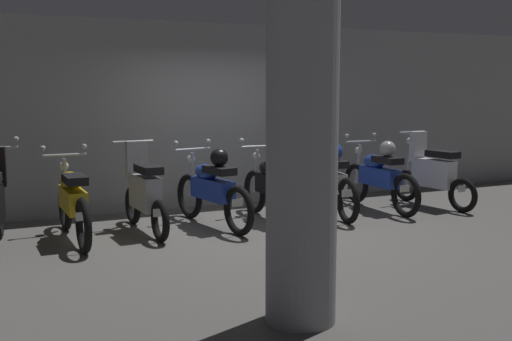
{
  "coord_description": "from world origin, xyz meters",
  "views": [
    {
      "loc": [
        -3.45,
        -7.33,
        1.91
      ],
      "look_at": [
        0.14,
        0.41,
        0.75
      ],
      "focal_mm": 43.99,
      "sensor_mm": 36.0,
      "label": 1
    }
  ],
  "objects_px": {
    "motorbike_slot_4": "(274,184)",
    "motorbike_slot_5": "(328,180)",
    "support_pillar": "(302,146)",
    "motorbike_slot_6": "(379,176)",
    "motorbike_slot_1": "(73,201)",
    "motorbike_slot_7": "(432,174)",
    "motorbike_slot_3": "(212,188)",
    "motorbike_slot_2": "(144,192)"
  },
  "relations": [
    {
      "from": "motorbike_slot_2",
      "to": "motorbike_slot_6",
      "type": "xyz_separation_m",
      "value": [
        3.69,
        -0.04,
        0.0
      ]
    },
    {
      "from": "motorbike_slot_6",
      "to": "motorbike_slot_7",
      "type": "relative_size",
      "value": 1.16
    },
    {
      "from": "support_pillar",
      "to": "motorbike_slot_6",
      "type": "bearing_deg",
      "value": 46.79
    },
    {
      "from": "motorbike_slot_1",
      "to": "motorbike_slot_5",
      "type": "xyz_separation_m",
      "value": [
        3.69,
        0.02,
        0.04
      ]
    },
    {
      "from": "motorbike_slot_3",
      "to": "motorbike_slot_7",
      "type": "relative_size",
      "value": 1.16
    },
    {
      "from": "motorbike_slot_2",
      "to": "motorbike_slot_3",
      "type": "relative_size",
      "value": 0.87
    },
    {
      "from": "motorbike_slot_7",
      "to": "support_pillar",
      "type": "height_order",
      "value": "support_pillar"
    },
    {
      "from": "motorbike_slot_2",
      "to": "motorbike_slot_6",
      "type": "height_order",
      "value": "motorbike_slot_2"
    },
    {
      "from": "motorbike_slot_2",
      "to": "support_pillar",
      "type": "relative_size",
      "value": 0.59
    },
    {
      "from": "motorbike_slot_5",
      "to": "motorbike_slot_7",
      "type": "distance_m",
      "value": 1.84
    },
    {
      "from": "motorbike_slot_3",
      "to": "motorbike_slot_5",
      "type": "bearing_deg",
      "value": 0.29
    },
    {
      "from": "motorbike_slot_3",
      "to": "motorbike_slot_4",
      "type": "bearing_deg",
      "value": -2.23
    },
    {
      "from": "motorbike_slot_1",
      "to": "support_pillar",
      "type": "distance_m",
      "value": 3.88
    },
    {
      "from": "motorbike_slot_5",
      "to": "motorbike_slot_6",
      "type": "relative_size",
      "value": 1.0
    },
    {
      "from": "motorbike_slot_4",
      "to": "motorbike_slot_7",
      "type": "bearing_deg",
      "value": -1.56
    },
    {
      "from": "motorbike_slot_1",
      "to": "motorbike_slot_7",
      "type": "bearing_deg",
      "value": -1.05
    },
    {
      "from": "motorbike_slot_1",
      "to": "motorbike_slot_3",
      "type": "bearing_deg",
      "value": 0.32
    },
    {
      "from": "motorbike_slot_1",
      "to": "motorbike_slot_6",
      "type": "distance_m",
      "value": 4.61
    },
    {
      "from": "motorbike_slot_4",
      "to": "motorbike_slot_5",
      "type": "relative_size",
      "value": 1.0
    },
    {
      "from": "motorbike_slot_6",
      "to": "motorbike_slot_4",
      "type": "bearing_deg",
      "value": -178.34
    },
    {
      "from": "motorbike_slot_3",
      "to": "motorbike_slot_6",
      "type": "relative_size",
      "value": 0.99
    },
    {
      "from": "motorbike_slot_1",
      "to": "motorbike_slot_6",
      "type": "xyz_separation_m",
      "value": [
        4.61,
        0.03,
        0.04
      ]
    },
    {
      "from": "motorbike_slot_2",
      "to": "motorbike_slot_1",
      "type": "bearing_deg",
      "value": -175.5
    },
    {
      "from": "motorbike_slot_5",
      "to": "motorbike_slot_1",
      "type": "bearing_deg",
      "value": -179.7
    },
    {
      "from": "motorbike_slot_4",
      "to": "motorbike_slot_5",
      "type": "distance_m",
      "value": 0.92
    },
    {
      "from": "motorbike_slot_5",
      "to": "motorbike_slot_4",
      "type": "bearing_deg",
      "value": -177.2
    },
    {
      "from": "motorbike_slot_2",
      "to": "motorbike_slot_4",
      "type": "distance_m",
      "value": 1.85
    },
    {
      "from": "motorbike_slot_1",
      "to": "motorbike_slot_3",
      "type": "xyz_separation_m",
      "value": [
        1.84,
        0.01,
        0.04
      ]
    },
    {
      "from": "motorbike_slot_4",
      "to": "support_pillar",
      "type": "distance_m",
      "value": 3.94
    },
    {
      "from": "motorbike_slot_5",
      "to": "support_pillar",
      "type": "xyz_separation_m",
      "value": [
        -2.44,
        -3.56,
        0.91
      ]
    },
    {
      "from": "motorbike_slot_1",
      "to": "motorbike_slot_5",
      "type": "height_order",
      "value": "same"
    },
    {
      "from": "motorbike_slot_7",
      "to": "support_pillar",
      "type": "xyz_separation_m",
      "value": [
        -4.27,
        -3.44,
        0.91
      ]
    },
    {
      "from": "motorbike_slot_4",
      "to": "motorbike_slot_6",
      "type": "bearing_deg",
      "value": 1.66
    },
    {
      "from": "motorbike_slot_4",
      "to": "motorbike_slot_7",
      "type": "xyz_separation_m",
      "value": [
        2.76,
        -0.08,
        -0.0
      ]
    },
    {
      "from": "motorbike_slot_1",
      "to": "motorbike_slot_2",
      "type": "distance_m",
      "value": 0.92
    },
    {
      "from": "motorbike_slot_2",
      "to": "motorbike_slot_7",
      "type": "height_order",
      "value": "same"
    },
    {
      "from": "motorbike_slot_2",
      "to": "motorbike_slot_7",
      "type": "relative_size",
      "value": 1.0
    },
    {
      "from": "motorbike_slot_5",
      "to": "motorbike_slot_6",
      "type": "bearing_deg",
      "value": 0.51
    },
    {
      "from": "motorbike_slot_1",
      "to": "motorbike_slot_4",
      "type": "height_order",
      "value": "same"
    },
    {
      "from": "motorbike_slot_5",
      "to": "motorbike_slot_7",
      "type": "xyz_separation_m",
      "value": [
        1.84,
        -0.12,
        -0.0
      ]
    },
    {
      "from": "motorbike_slot_4",
      "to": "support_pillar",
      "type": "bearing_deg",
      "value": -113.26
    },
    {
      "from": "motorbike_slot_3",
      "to": "motorbike_slot_6",
      "type": "height_order",
      "value": "same"
    }
  ]
}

